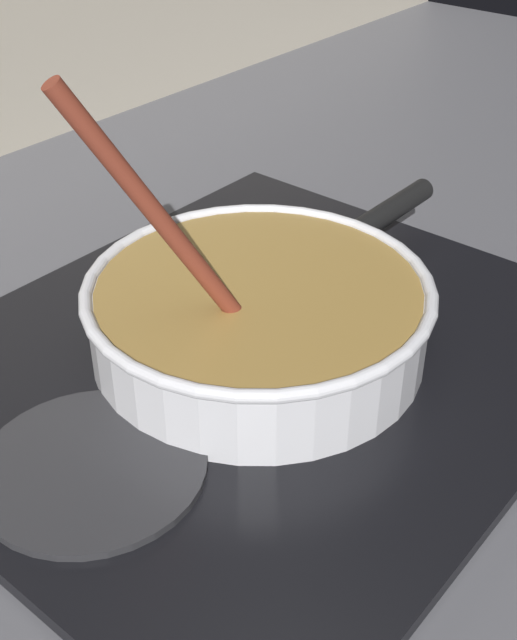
# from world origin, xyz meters

# --- Properties ---
(hob_plate) EXTENTS (0.56, 0.48, 0.01)m
(hob_plate) POSITION_xyz_m (-0.02, 0.24, 0.01)
(hob_plate) COLOR black
(hob_plate) RESTS_ON ground
(burner_ring) EXTENTS (0.19, 0.19, 0.01)m
(burner_ring) POSITION_xyz_m (-0.02, 0.24, 0.02)
(burner_ring) COLOR #592D0C
(burner_ring) RESTS_ON hob_plate
(spare_burner) EXTENTS (0.16, 0.16, 0.01)m
(spare_burner) POSITION_xyz_m (-0.21, 0.24, 0.01)
(spare_burner) COLOR #262628
(spare_burner) RESTS_ON hob_plate
(cooking_pan) EXTENTS (0.41, 0.29, 0.26)m
(cooking_pan) POSITION_xyz_m (-0.02, 0.24, 0.05)
(cooking_pan) COLOR silver
(cooking_pan) RESTS_ON hob_plate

